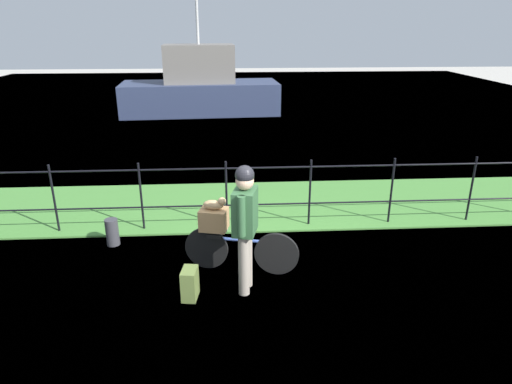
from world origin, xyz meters
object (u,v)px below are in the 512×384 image
object	(u,v)px
bicycle_main	(240,250)
wooden_crate	(214,219)
terrier_dog	(215,204)
cyclist_person	(245,219)
moored_boat_near	(200,89)
backpack_on_paving	(190,284)
mooring_bollard	(112,232)

from	to	relation	value
bicycle_main	wooden_crate	distance (m)	0.56
bicycle_main	terrier_dog	world-z (taller)	terrier_dog
wooden_crate	terrier_dog	world-z (taller)	terrier_dog
cyclist_person	wooden_crate	bearing A→B (deg)	125.74
terrier_dog	moored_boat_near	xyz separation A→B (m)	(-0.81, 11.62, -0.07)
cyclist_person	backpack_on_paving	size ratio (longest dim) A/B	4.21
wooden_crate	backpack_on_paving	bearing A→B (deg)	-113.04
wooden_crate	moored_boat_near	bearing A→B (deg)	93.85
mooring_bollard	backpack_on_paving	bearing A→B (deg)	-49.58
terrier_dog	mooring_bollard	bearing A→B (deg)	152.93
bicycle_main	wooden_crate	size ratio (longest dim) A/B	4.28
terrier_dog	cyclist_person	world-z (taller)	cyclist_person
backpack_on_paving	bicycle_main	bearing A→B (deg)	142.01
bicycle_main	wooden_crate	world-z (taller)	wooden_crate
terrier_dog	bicycle_main	bearing A→B (deg)	-13.48
terrier_dog	moored_boat_near	distance (m)	11.65
terrier_dog	cyclist_person	size ratio (longest dim) A/B	0.19
wooden_crate	mooring_bollard	xyz separation A→B (m)	(-1.61, 0.83, -0.54)
wooden_crate	cyclist_person	size ratio (longest dim) A/B	0.22
terrier_dog	mooring_bollard	xyz separation A→B (m)	(-1.63, 0.83, -0.77)
terrier_dog	mooring_bollard	size ratio (longest dim) A/B	0.76
terrier_dog	moored_boat_near	world-z (taller)	moored_boat_near
wooden_crate	mooring_bollard	distance (m)	1.89
bicycle_main	backpack_on_paving	bearing A→B (deg)	-135.83
wooden_crate	bicycle_main	bearing A→B (deg)	-13.48
bicycle_main	moored_boat_near	size ratio (longest dim) A/B	0.26
terrier_dog	mooring_bollard	world-z (taller)	terrier_dog
cyclist_person	mooring_bollard	xyz separation A→B (m)	(-2.01, 1.39, -0.79)
bicycle_main	backpack_on_paving	xyz separation A→B (m)	(-0.64, -0.62, -0.13)
moored_boat_near	mooring_bollard	bearing A→B (deg)	-94.37
cyclist_person	mooring_bollard	bearing A→B (deg)	145.38
wooden_crate	cyclist_person	bearing A→B (deg)	-54.26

